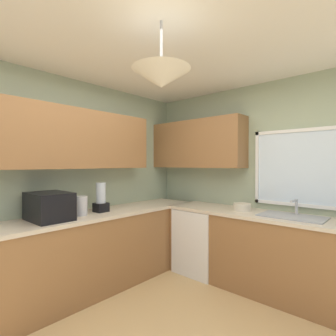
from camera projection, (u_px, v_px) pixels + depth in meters
room_shell at (143, 135)px, 2.85m from camera, size 3.56×4.02×2.62m
counter_run_left at (69, 258)px, 2.89m from camera, size 0.65×3.63×0.92m
counter_run_back at (271, 254)px, 3.03m from camera, size 2.65×0.65×0.92m
dishwasher at (202, 240)px, 3.65m from camera, size 0.60×0.60×0.87m
microwave at (49, 206)px, 2.72m from camera, size 0.48×0.36×0.29m
kettle at (81, 206)px, 2.97m from camera, size 0.14×0.14×0.22m
sink_assembly at (292, 216)px, 2.88m from camera, size 0.67×0.40×0.19m
bowl at (242, 207)px, 3.27m from camera, size 0.22×0.22×0.09m
blender_appliance at (101, 199)px, 3.19m from camera, size 0.15×0.15×0.36m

